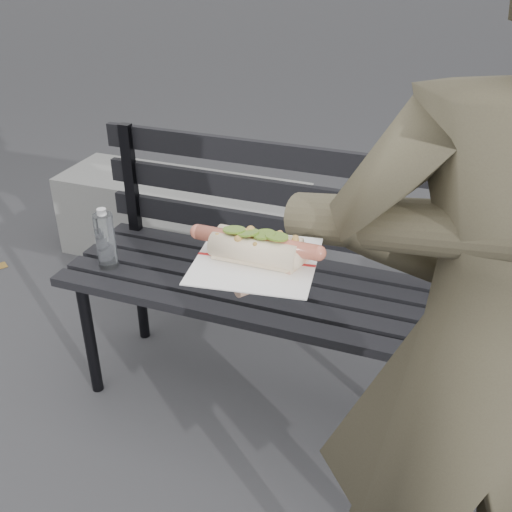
{
  "coord_description": "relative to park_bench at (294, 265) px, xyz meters",
  "views": [
    {
      "loc": [
        0.39,
        -0.74,
        1.49
      ],
      "look_at": [
        0.1,
        0.03,
        1.03
      ],
      "focal_mm": 42.0,
      "sensor_mm": 36.0,
      "label": 1
    }
  ],
  "objects": [
    {
      "name": "concrete_block",
      "position": [
        -0.8,
        0.77,
        -0.32
      ],
      "size": [
        1.2,
        0.4,
        0.4
      ],
      "primitive_type": "cube",
      "color": "slate",
      "rests_on": "ground"
    },
    {
      "name": "held_hotdog",
      "position": [
        0.36,
        -0.74,
        0.54
      ],
      "size": [
        0.62,
        0.33,
        0.2
      ],
      "color": "#484130"
    },
    {
      "name": "fallen_leaves",
      "position": [
        0.35,
        -0.4,
        -0.52
      ],
      "size": [
        4.23,
        3.31,
        0.0
      ],
      "color": "brown",
      "rests_on": "ground"
    },
    {
      "name": "person",
      "position": [
        0.56,
        -0.69,
        0.29
      ],
      "size": [
        0.63,
        0.45,
        1.63
      ],
      "primitive_type": "imported",
      "rotation": [
        0.0,
        0.0,
        3.25
      ],
      "color": "#484130",
      "rests_on": "ground"
    },
    {
      "name": "park_bench",
      "position": [
        0.0,
        0.0,
        0.0
      ],
      "size": [
        1.5,
        0.44,
        0.88
      ],
      "color": "black",
      "rests_on": "ground"
    }
  ]
}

